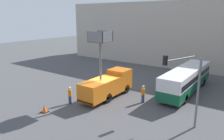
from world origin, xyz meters
The scene contains 8 objects.
ground_plane centered at (0.00, 0.00, 0.00)m, with size 120.00×120.00×0.00m, color #4C4C4F.
building_backdrop_far centered at (0.00, 23.41, 5.83)m, with size 44.00×10.00×11.66m.
utility_truck centered at (0.16, 0.67, 1.62)m, with size 2.27×7.39×7.60m.
city_bus centered at (6.86, 7.78, 1.75)m, with size 2.60×12.21×2.97m.
traffic_light_pole centered at (9.05, -0.31, 4.03)m, with size 3.66×3.41×5.91m.
road_worker_near_truck centered at (-1.97, -3.19, 0.96)m, with size 0.38×0.38×1.90m.
road_worker_directing centered at (4.19, 1.62, 0.98)m, with size 0.38×0.38×1.93m.
traffic_cone_near_truck centered at (-2.45, -6.13, 0.35)m, with size 0.66×0.66×0.75m.
Camera 1 is at (14.31, -18.29, 9.11)m, focal length 35.00 mm.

